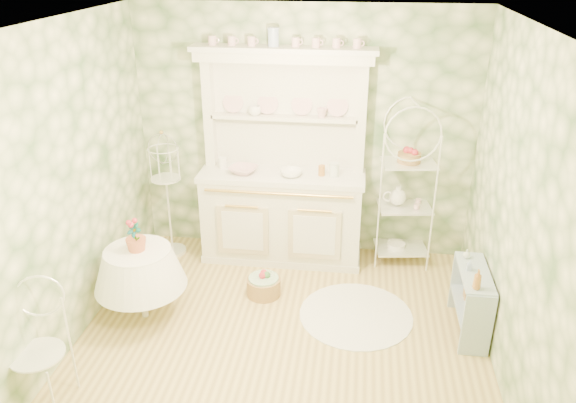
# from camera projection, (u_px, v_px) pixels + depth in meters

# --- Properties ---
(floor) EXTENTS (3.60, 3.60, 0.00)m
(floor) POSITION_uv_depth(u_px,v_px,m) (281.00, 343.00, 4.95)
(floor) COLOR tan
(floor) RESTS_ON ground
(ceiling) EXTENTS (3.60, 3.60, 0.00)m
(ceiling) POSITION_uv_depth(u_px,v_px,m) (278.00, 25.00, 3.83)
(ceiling) COLOR white
(ceiling) RESTS_ON floor
(wall_left) EXTENTS (3.60, 3.60, 0.00)m
(wall_left) POSITION_uv_depth(u_px,v_px,m) (63.00, 192.00, 4.60)
(wall_left) COLOR #E8E9BF
(wall_left) RESTS_ON floor
(wall_right) EXTENTS (3.60, 3.60, 0.00)m
(wall_right) POSITION_uv_depth(u_px,v_px,m) (519.00, 218.00, 4.17)
(wall_right) COLOR #E8E9BF
(wall_right) RESTS_ON floor
(wall_back) EXTENTS (3.60, 3.60, 0.00)m
(wall_back) POSITION_uv_depth(u_px,v_px,m) (304.00, 135.00, 6.01)
(wall_back) COLOR #E8E9BF
(wall_back) RESTS_ON floor
(wall_front) EXTENTS (3.60, 3.60, 0.00)m
(wall_front) POSITION_uv_depth(u_px,v_px,m) (226.00, 357.00, 2.77)
(wall_front) COLOR #E8E9BF
(wall_front) RESTS_ON floor
(kitchen_dresser) EXTENTS (1.87, 0.61, 2.29)m
(kitchen_dresser) POSITION_uv_depth(u_px,v_px,m) (282.00, 161.00, 5.87)
(kitchen_dresser) COLOR white
(kitchen_dresser) RESTS_ON floor
(bakers_rack) EXTENTS (0.58, 0.45, 1.70)m
(bakers_rack) POSITION_uv_depth(u_px,v_px,m) (406.00, 190.00, 5.92)
(bakers_rack) COLOR white
(bakers_rack) RESTS_ON floor
(side_shelf) EXTENTS (0.27, 0.67, 0.56)m
(side_shelf) POSITION_uv_depth(u_px,v_px,m) (470.00, 304.00, 5.01)
(side_shelf) COLOR #A2B7C6
(side_shelf) RESTS_ON floor
(round_table) EXTENTS (0.73, 0.73, 0.68)m
(round_table) POSITION_uv_depth(u_px,v_px,m) (142.00, 285.00, 5.17)
(round_table) COLOR white
(round_table) RESTS_ON floor
(cafe_chair) EXTENTS (0.50, 0.50, 0.86)m
(cafe_chair) POSITION_uv_depth(u_px,v_px,m) (38.00, 357.00, 4.14)
(cafe_chair) COLOR white
(cafe_chair) RESTS_ON floor
(birdcage_stand) EXTENTS (0.33, 0.33, 1.36)m
(birdcage_stand) POSITION_uv_depth(u_px,v_px,m) (168.00, 198.00, 6.14)
(birdcage_stand) COLOR white
(birdcage_stand) RESTS_ON floor
(floor_basket) EXTENTS (0.47, 0.47, 0.24)m
(floor_basket) POSITION_uv_depth(u_px,v_px,m) (264.00, 284.00, 5.60)
(floor_basket) COLOR #AA814D
(floor_basket) RESTS_ON floor
(lace_rug) EXTENTS (1.08, 1.08, 0.01)m
(lace_rug) POSITION_uv_depth(u_px,v_px,m) (356.00, 315.00, 5.32)
(lace_rug) COLOR white
(lace_rug) RESTS_ON floor
(bowl_floral) EXTENTS (0.35, 0.35, 0.07)m
(bowl_floral) POSITION_uv_depth(u_px,v_px,m) (243.00, 172.00, 5.91)
(bowl_floral) COLOR white
(bowl_floral) RESTS_ON kitchen_dresser
(bowl_white) EXTENTS (0.30, 0.30, 0.07)m
(bowl_white) POSITION_uv_depth(u_px,v_px,m) (291.00, 176.00, 5.83)
(bowl_white) COLOR white
(bowl_white) RESTS_ON kitchen_dresser
(cup_left) EXTENTS (0.13, 0.13, 0.10)m
(cup_left) POSITION_uv_depth(u_px,v_px,m) (255.00, 113.00, 5.84)
(cup_left) COLOR white
(cup_left) RESTS_ON kitchen_dresser
(cup_right) EXTENTS (0.11, 0.11, 0.10)m
(cup_right) POSITION_uv_depth(u_px,v_px,m) (322.00, 115.00, 5.77)
(cup_right) COLOR white
(cup_right) RESTS_ON kitchen_dresser
(potted_geranium) EXTENTS (0.17, 0.15, 0.27)m
(potted_geranium) POSITION_uv_depth(u_px,v_px,m) (135.00, 238.00, 4.94)
(potted_geranium) COLOR #3F7238
(potted_geranium) RESTS_ON round_table
(bottle_amber) EXTENTS (0.07, 0.07, 0.18)m
(bottle_amber) POSITION_uv_depth(u_px,v_px,m) (477.00, 282.00, 4.61)
(bottle_amber) COLOR #AB6E2C
(bottle_amber) RESTS_ON side_shelf
(bottle_blue) EXTENTS (0.04, 0.04, 0.09)m
(bottle_blue) POSITION_uv_depth(u_px,v_px,m) (469.00, 266.00, 4.88)
(bottle_blue) COLOR #9AACD3
(bottle_blue) RESTS_ON side_shelf
(bottle_glass) EXTENTS (0.07, 0.07, 0.09)m
(bottle_glass) POSITION_uv_depth(u_px,v_px,m) (467.00, 255.00, 5.08)
(bottle_glass) COLOR silver
(bottle_glass) RESTS_ON side_shelf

